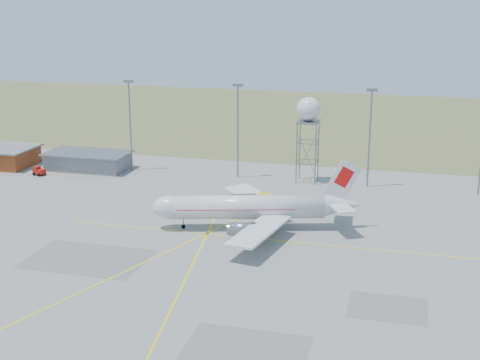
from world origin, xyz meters
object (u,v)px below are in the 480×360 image
(fire_truck, at_px, (250,204))
(radar_tower, at_px, (308,135))
(baggage_tug, at_px, (39,172))
(airliner_main, at_px, (251,207))

(fire_truck, bearing_deg, radar_tower, 52.80)
(radar_tower, distance_m, baggage_tug, 59.88)
(radar_tower, height_order, fire_truck, radar_tower)
(fire_truck, distance_m, baggage_tug, 53.28)
(radar_tower, xyz_separation_m, baggage_tug, (-58.22, -10.33, -9.47))
(airliner_main, distance_m, radar_tower, 32.77)
(radar_tower, bearing_deg, airliner_main, -97.88)
(radar_tower, height_order, baggage_tug, radar_tower)
(airliner_main, xyz_separation_m, radar_tower, (4.41, 31.81, 6.50))
(fire_truck, bearing_deg, airliner_main, -96.30)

